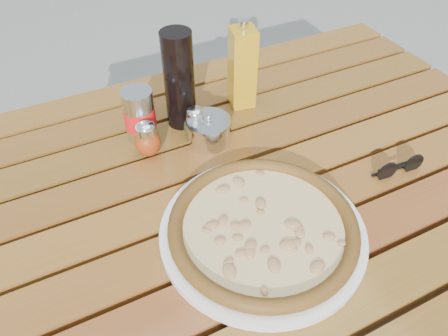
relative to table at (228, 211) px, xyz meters
name	(u,v)px	position (x,y,z in m)	size (l,w,h in m)	color
table	(228,211)	(0.00, 0.00, 0.00)	(1.40, 0.90, 0.75)	#341B0B
plate	(263,232)	(0.00, -0.13, 0.08)	(0.36, 0.36, 0.01)	white
pizza	(263,226)	(0.00, -0.13, 0.10)	(0.44, 0.44, 0.03)	#FFEEB6
pepper_shaker	(147,139)	(-0.11, 0.16, 0.11)	(0.07, 0.07, 0.08)	#A83913
oregano_shaker	(196,124)	(0.00, 0.16, 0.11)	(0.06, 0.06, 0.08)	#39411A
dark_bottle	(179,80)	(0.00, 0.23, 0.19)	(0.07, 0.07, 0.22)	black
soda_can	(140,116)	(-0.10, 0.22, 0.13)	(0.07, 0.07, 0.12)	silver
olive_oil_cruet	(242,68)	(0.15, 0.24, 0.17)	(0.06, 0.06, 0.21)	#B88613
parmesan_tin	(209,131)	(0.02, 0.14, 0.11)	(0.12, 0.12, 0.07)	silver
sunglasses	(399,167)	(0.32, -0.12, 0.09)	(0.11, 0.03, 0.04)	black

